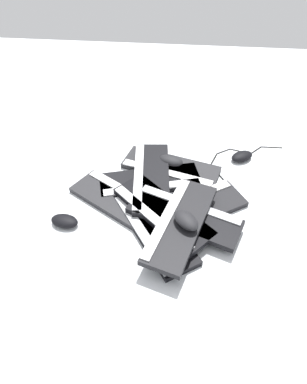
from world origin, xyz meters
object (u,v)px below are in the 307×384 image
(keyboard_2, at_px, (171,168))
(mouse_3, at_px, (186,220))
(keyboard_1, at_px, (193,209))
(keyboard_4, at_px, (120,202))
(keyboard_5, at_px, (162,212))
(mouse_1, at_px, (171,160))
(mouse_0, at_px, (65,221))
(mouse_2, at_px, (242,156))
(keyboard_7, at_px, (185,216))
(keyboard_6, at_px, (151,177))
(keyboard_0, at_px, (154,229))
(keyboard_3, at_px, (150,181))
(keyboard_8, at_px, (180,223))

(keyboard_2, xyz_separation_m, mouse_3, (0.39, 0.08, 0.10))
(keyboard_1, distance_m, keyboard_4, 0.30)
(keyboard_2, relative_size, keyboard_5, 1.09)
(keyboard_1, distance_m, mouse_1, 0.28)
(mouse_0, bearing_deg, mouse_2, 42.98)
(keyboard_7, bearing_deg, keyboard_6, -144.07)
(keyboard_0, xyz_separation_m, keyboard_3, (-0.27, -0.04, 0.00))
(keyboard_8, bearing_deg, keyboard_6, -153.43)
(keyboard_5, bearing_deg, keyboard_3, -161.77)
(keyboard_3, relative_size, keyboard_5, 1.09)
(keyboard_7, xyz_separation_m, mouse_0, (0.05, -0.47, -0.02))
(keyboard_3, relative_size, keyboard_7, 1.00)
(mouse_0, xyz_separation_m, mouse_2, (-0.47, 0.73, 0.00))
(keyboard_2, distance_m, mouse_1, 0.04)
(keyboard_6, xyz_separation_m, mouse_2, (-0.21, 0.41, -0.02))
(keyboard_1, xyz_separation_m, keyboard_4, (-0.01, -0.30, 0.00))
(keyboard_7, bearing_deg, keyboard_2, -167.20)
(keyboard_0, relative_size, keyboard_4, 0.99)
(keyboard_1, relative_size, mouse_2, 4.12)
(keyboard_5, relative_size, mouse_0, 3.86)
(keyboard_6, height_order, keyboard_7, same)
(keyboard_1, bearing_deg, mouse_2, 147.69)
(keyboard_4, height_order, keyboard_8, keyboard_8)
(keyboard_1, height_order, mouse_2, mouse_2)
(keyboard_6, distance_m, mouse_1, 0.14)
(keyboard_6, bearing_deg, mouse_0, -50.21)
(mouse_0, bearing_deg, keyboard_0, 9.82)
(keyboard_8, bearing_deg, keyboard_3, -153.26)
(keyboard_6, height_order, keyboard_8, keyboard_8)
(keyboard_0, distance_m, mouse_0, 0.35)
(keyboard_5, height_order, mouse_2, keyboard_5)
(keyboard_3, distance_m, mouse_3, 0.35)
(keyboard_5, height_order, mouse_3, mouse_3)
(keyboard_4, bearing_deg, keyboard_2, 140.22)
(mouse_0, bearing_deg, mouse_3, 6.57)
(keyboard_0, height_order, mouse_3, mouse_3)
(mouse_2, bearing_deg, mouse_1, 164.52)
(keyboard_2, distance_m, mouse_3, 0.41)
(mouse_2, bearing_deg, keyboard_8, -151.68)
(keyboard_5, xyz_separation_m, keyboard_8, (0.07, 0.07, 0.03))
(keyboard_3, distance_m, keyboard_6, 0.03)
(keyboard_1, bearing_deg, keyboard_8, -21.60)
(keyboard_4, relative_size, mouse_3, 4.12)
(mouse_2, bearing_deg, keyboard_7, -153.63)
(keyboard_1, relative_size, keyboard_3, 0.98)
(keyboard_8, bearing_deg, keyboard_4, -118.95)
(keyboard_4, bearing_deg, keyboard_0, 50.24)
(keyboard_7, relative_size, mouse_3, 4.22)
(keyboard_0, distance_m, keyboard_7, 0.13)
(mouse_0, height_order, mouse_1, mouse_1)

